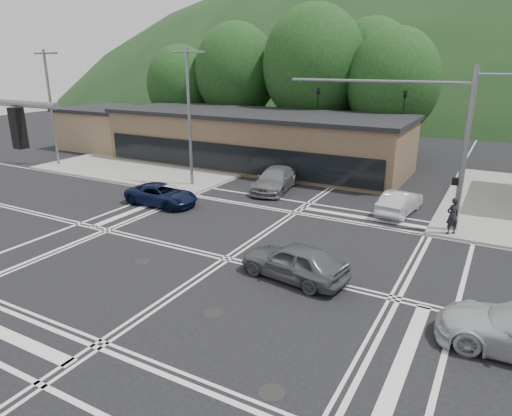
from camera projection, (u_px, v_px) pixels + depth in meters
The scene contains 19 objects.
ground at pixel (227, 259), 19.73m from camera, with size 120.00×120.00×0.00m, color black.
sidewalk_nw at pixel (173, 160), 39.10m from camera, with size 16.00×16.00×0.15m, color gray.
commercial_row at pixel (255, 140), 36.95m from camera, with size 24.00×8.00×4.00m, color brown.
commercial_nw at pixel (112, 129), 44.37m from camera, with size 8.00×7.00×3.60m, color #846B4F.
hill_north at pixel (459, 102), 94.66m from camera, with size 252.00×126.00×140.00m, color #1A3719.
tree_n_a at pixel (236, 72), 43.95m from camera, with size 8.00×8.00×11.75m.
tree_n_b at pixel (314, 65), 40.07m from camera, with size 9.00×9.00×12.98m.
tree_n_c at pixel (393, 82), 37.25m from camera, with size 7.60×7.60×10.87m.
tree_n_d at pixel (181, 85), 46.28m from camera, with size 6.80×6.80×9.76m.
tree_n_e at pixel (371, 72), 41.76m from camera, with size 8.40×8.40×11.98m.
streetlight_nw at pixel (190, 111), 29.55m from camera, with size 2.50×0.25×9.00m.
streetlight_w at pixel (51, 102), 35.76m from camera, with size 2.50×0.25×9.00m.
signal_mast_ne at pixel (439, 129), 21.80m from camera, with size 11.65×0.30×8.00m.
car_blue_west at pixel (162, 195), 26.96m from camera, with size 2.06×4.47×1.24m, color black.
car_grey_center at pixel (294, 261), 17.73m from camera, with size 1.74×4.32×1.47m, color #55575A.
car_queue_a at pixel (400, 202), 25.36m from camera, with size 1.42×4.06×1.34m, color silver.
car_queue_b at pixel (378, 163), 34.83m from camera, with size 1.70×4.22×1.44m, color #BBBBB7.
car_northbound at pixel (275, 179), 29.94m from camera, with size 2.06×5.06×1.47m, color slate.
pedestrian at pixel (452, 216), 21.91m from camera, with size 0.67×0.44×1.83m, color black.
Camera 1 is at (9.86, -15.22, 8.19)m, focal length 32.00 mm.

